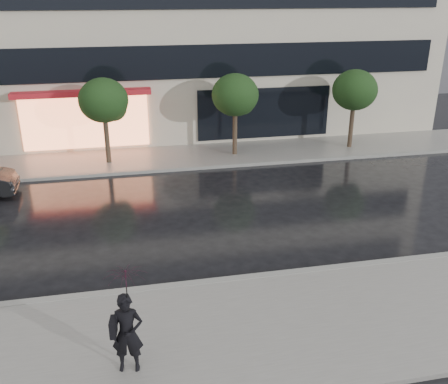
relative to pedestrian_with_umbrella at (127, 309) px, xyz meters
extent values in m
plane|color=black|center=(2.44, 4.01, -1.63)|extent=(120.00, 120.00, 0.00)
cube|color=slate|center=(2.44, 0.76, -1.57)|extent=(60.00, 4.50, 0.12)
cube|color=slate|center=(2.44, 14.26, -1.57)|extent=(60.00, 3.50, 0.12)
cube|color=gray|center=(2.44, 3.01, -1.56)|extent=(60.00, 0.25, 0.14)
cube|color=gray|center=(2.44, 12.51, -1.56)|extent=(60.00, 0.25, 0.14)
cube|color=black|center=(2.44, 15.95, 2.67)|extent=(28.00, 0.12, 1.60)
cube|color=#FF8C59|center=(-1.56, 15.93, -0.03)|extent=(6.00, 0.10, 2.60)
cube|color=red|center=(-1.56, 15.60, 1.42)|extent=(6.40, 0.70, 0.25)
cube|color=black|center=(7.44, 15.95, -0.03)|extent=(7.00, 0.10, 2.60)
cylinder|color=#33261C|center=(-0.56, 14.01, -0.53)|extent=(0.22, 0.22, 2.20)
ellipsoid|color=black|center=(-0.56, 14.01, 1.37)|extent=(2.20, 2.20, 1.98)
sphere|color=black|center=(-0.16, 14.21, 0.97)|extent=(1.20, 1.20, 1.20)
cylinder|color=#33261C|center=(5.44, 14.01, -0.53)|extent=(0.22, 0.22, 2.20)
ellipsoid|color=black|center=(5.44, 14.01, 1.37)|extent=(2.20, 2.20, 1.98)
sphere|color=black|center=(5.84, 14.21, 0.97)|extent=(1.20, 1.20, 1.20)
cylinder|color=#33261C|center=(11.44, 14.01, -0.53)|extent=(0.22, 0.22, 2.20)
ellipsoid|color=black|center=(11.44, 14.01, 1.37)|extent=(2.20, 2.20, 1.98)
sphere|color=black|center=(11.84, 14.21, 0.97)|extent=(1.20, 1.20, 1.20)
imported|color=black|center=(-0.03, 0.00, -0.61)|extent=(0.71, 0.52, 1.80)
imported|color=#35091C|center=(0.03, 0.00, 0.51)|extent=(0.98, 1.00, 0.80)
cylinder|color=black|center=(0.03, 0.00, 0.05)|extent=(0.02, 0.02, 0.90)
cube|color=black|center=(-0.30, -0.02, -0.39)|extent=(0.16, 0.35, 0.38)
camera|label=1|loc=(0.22, -8.61, 5.97)|focal=40.00mm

